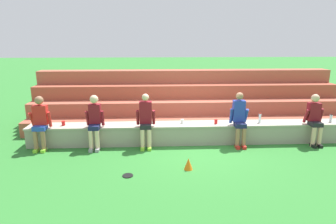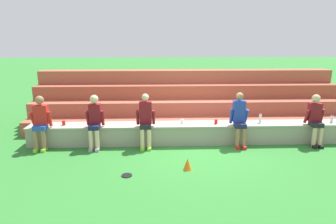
{
  "view_description": "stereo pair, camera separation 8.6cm",
  "coord_description": "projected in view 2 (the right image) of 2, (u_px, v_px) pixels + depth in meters",
  "views": [
    {
      "loc": [
        -1.18,
        -7.53,
        2.88
      ],
      "look_at": [
        -0.78,
        0.29,
        0.91
      ],
      "focal_mm": 31.05,
      "sensor_mm": 36.0,
      "label": 1
    },
    {
      "loc": [
        -1.09,
        -7.54,
        2.88
      ],
      "look_at": [
        -0.78,
        0.29,
        0.91
      ],
      "focal_mm": 31.05,
      "sensor_mm": 36.0,
      "label": 2
    }
  ],
  "objects": [
    {
      "name": "brick_bleachers",
      "position": [
        188.0,
        104.0,
        10.13
      ],
      "size": [
        10.37,
        2.26,
        1.8
      ],
      "color": "#A64F3B",
      "rests_on": "ground"
    },
    {
      "name": "person_center",
      "position": [
        146.0,
        119.0,
        7.79
      ],
      "size": [
        0.51,
        0.49,
        1.47
      ],
      "color": "beige",
      "rests_on": "ground"
    },
    {
      "name": "plastic_cup_middle",
      "position": [
        64.0,
        123.0,
        8.03
      ],
      "size": [
        0.09,
        0.09,
        0.13
      ],
      "primitive_type": "cylinder",
      "color": "red",
      "rests_on": "stone_seating_wall"
    },
    {
      "name": "person_right_of_center",
      "position": [
        240.0,
        118.0,
        7.91
      ],
      "size": [
        0.5,
        0.57,
        1.48
      ],
      "color": "#996B4C",
      "rests_on": "ground"
    },
    {
      "name": "water_bottle_mid_right",
      "position": [
        332.0,
        119.0,
        8.29
      ],
      "size": [
        0.07,
        0.07,
        0.22
      ],
      "color": "silver",
      "rests_on": "stone_seating_wall"
    },
    {
      "name": "plastic_cup_right_end",
      "position": [
        216.0,
        122.0,
        8.15
      ],
      "size": [
        0.09,
        0.09,
        0.12
      ],
      "primitive_type": "cylinder",
      "color": "red",
      "rests_on": "stone_seating_wall"
    },
    {
      "name": "stone_seating_wall",
      "position": [
        195.0,
        132.0,
        8.26
      ],
      "size": [
        9.31,
        0.62,
        0.56
      ],
      "color": "gray",
      "rests_on": "ground"
    },
    {
      "name": "sports_cone",
      "position": [
        188.0,
        164.0,
        6.57
      ],
      "size": [
        0.2,
        0.2,
        0.27
      ],
      "primitive_type": "cone",
      "color": "orange",
      "rests_on": "ground"
    },
    {
      "name": "person_far_left",
      "position": [
        40.0,
        120.0,
        7.69
      ],
      "size": [
        0.54,
        0.52,
        1.44
      ],
      "color": "#996B4C",
      "rests_on": "ground"
    },
    {
      "name": "water_bottle_near_left",
      "position": [
        260.0,
        118.0,
        8.23
      ],
      "size": [
        0.07,
        0.07,
        0.28
      ],
      "color": "silver",
      "rests_on": "stone_seating_wall"
    },
    {
      "name": "plastic_cup_left_end",
      "position": [
        182.0,
        121.0,
        8.19
      ],
      "size": [
        0.09,
        0.09,
        0.12
      ],
      "primitive_type": "cylinder",
      "color": "white",
      "rests_on": "stone_seating_wall"
    },
    {
      "name": "person_far_right",
      "position": [
        315.0,
        118.0,
        7.97
      ],
      "size": [
        0.5,
        0.55,
        1.42
      ],
      "color": "#DBAD89",
      "rests_on": "ground"
    },
    {
      "name": "frisbee",
      "position": [
        127.0,
        175.0,
        6.29
      ],
      "size": [
        0.23,
        0.23,
        0.02
      ],
      "primitive_type": "cylinder",
      "color": "black",
      "rests_on": "ground"
    },
    {
      "name": "ground_plane",
      "position": [
        196.0,
        146.0,
        8.05
      ],
      "size": [
        80.0,
        80.0,
        0.0
      ],
      "primitive_type": "plane",
      "color": "#2D752D"
    },
    {
      "name": "person_left_of_center",
      "position": [
        95.0,
        120.0,
        7.76
      ],
      "size": [
        0.48,
        0.58,
        1.44
      ],
      "color": "beige",
      "rests_on": "ground"
    }
  ]
}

